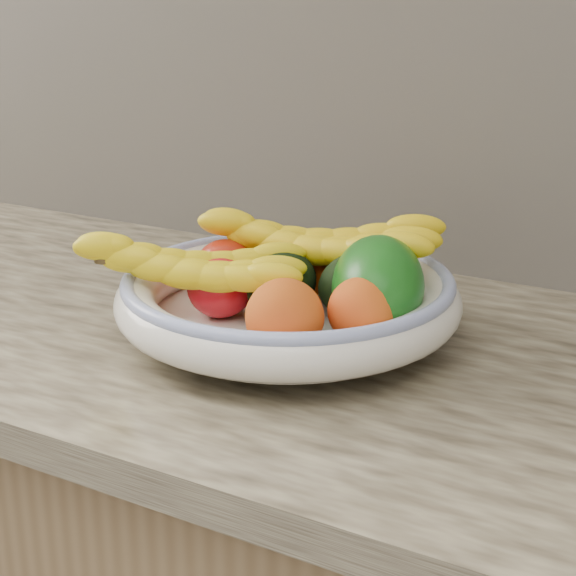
# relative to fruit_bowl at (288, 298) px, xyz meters

# --- Properties ---
(fruit_bowl) EXTENTS (0.39, 0.39, 0.08)m
(fruit_bowl) POSITION_rel_fruit_bowl_xyz_m (0.00, 0.00, 0.00)
(fruit_bowl) COLOR white
(fruit_bowl) RESTS_ON kitchen_counter
(clementine_back_left) EXTENTS (0.06, 0.06, 0.05)m
(clementine_back_left) POSITION_rel_fruit_bowl_xyz_m (-0.04, 0.08, 0.01)
(clementine_back_left) COLOR #FF5705
(clementine_back_left) RESTS_ON fruit_bowl
(clementine_back_right) EXTENTS (0.07, 0.07, 0.05)m
(clementine_back_right) POSITION_rel_fruit_bowl_xyz_m (0.04, 0.09, 0.01)
(clementine_back_right) COLOR #FF5105
(clementine_back_right) RESTS_ON fruit_bowl
(clementine_back_mid) EXTENTS (0.06, 0.06, 0.05)m
(clementine_back_mid) POSITION_rel_fruit_bowl_xyz_m (0.01, 0.08, 0.01)
(clementine_back_mid) COLOR #E64B04
(clementine_back_mid) RESTS_ON fruit_bowl
(tomato_left) EXTENTS (0.09, 0.09, 0.07)m
(tomato_left) POSITION_rel_fruit_bowl_xyz_m (-0.10, 0.03, 0.01)
(tomato_left) COLOR #B12111
(tomato_left) RESTS_ON fruit_bowl
(tomato_near_left) EXTENTS (0.10, 0.10, 0.07)m
(tomato_near_left) POSITION_rel_fruit_bowl_xyz_m (-0.06, -0.04, 0.01)
(tomato_near_left) COLOR red
(tomato_near_left) RESTS_ON fruit_bowl
(avocado_center) EXTENTS (0.07, 0.11, 0.07)m
(avocado_center) POSITION_rel_fruit_bowl_xyz_m (-0.01, -0.00, 0.02)
(avocado_center) COLOR black
(avocado_center) RESTS_ON fruit_bowl
(avocado_right) EXTENTS (0.11, 0.13, 0.07)m
(avocado_right) POSITION_rel_fruit_bowl_xyz_m (0.07, 0.04, 0.02)
(avocado_right) COLOR black
(avocado_right) RESTS_ON fruit_bowl
(green_mango) EXTENTS (0.19, 0.20, 0.13)m
(green_mango) POSITION_rel_fruit_bowl_xyz_m (0.10, 0.01, 0.03)
(green_mango) COLOR #0F530F
(green_mango) RESTS_ON fruit_bowl
(peach_front) EXTENTS (0.10, 0.10, 0.08)m
(peach_front) POSITION_rel_fruit_bowl_xyz_m (0.05, -0.10, 0.02)
(peach_front) COLOR orange
(peach_front) RESTS_ON fruit_bowl
(peach_right) EXTENTS (0.09, 0.09, 0.07)m
(peach_right) POSITION_rel_fruit_bowl_xyz_m (0.11, -0.05, 0.02)
(peach_right) COLOR orange
(peach_right) RESTS_ON fruit_bowl
(banana_bunch_back) EXTENTS (0.33, 0.18, 0.09)m
(banana_bunch_back) POSITION_rel_fruit_bowl_xyz_m (0.00, 0.07, 0.04)
(banana_bunch_back) COLOR yellow
(banana_bunch_back) RESTS_ON fruit_bowl
(banana_bunch_front) EXTENTS (0.29, 0.22, 0.08)m
(banana_bunch_front) POSITION_rel_fruit_bowl_xyz_m (-0.09, -0.06, 0.03)
(banana_bunch_front) COLOR yellow
(banana_bunch_front) RESTS_ON fruit_bowl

